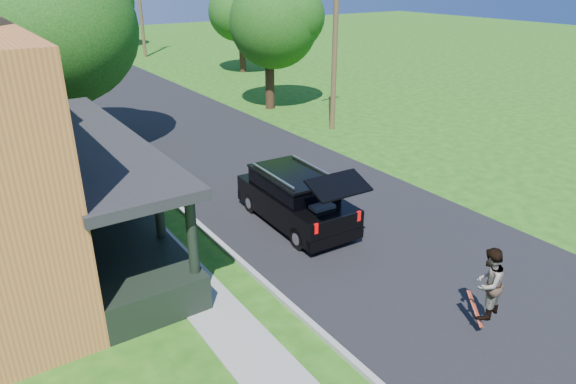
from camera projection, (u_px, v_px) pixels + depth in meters
ground at (412, 259)px, 14.21m from camera, size 140.00×140.00×0.00m
street at (154, 110)px, 29.46m from camera, size 8.00×120.00×0.02m
curb at (81, 121)px, 27.38m from camera, size 0.15×120.00×0.12m
sidewalk at (50, 125)px, 26.59m from camera, size 1.30×120.00×0.03m
front_walk at (1, 265)px, 13.92m from camera, size 6.50×1.20×0.03m
black_suv at (296, 198)px, 15.92m from camera, size 2.00×4.84×2.23m
skateboarder at (488, 283)px, 10.92m from camera, size 0.91×0.77×1.65m
skateboard at (475, 310)px, 11.34m from camera, size 0.40×0.67×0.67m
tree_left_mid at (35, 10)px, 20.24m from camera, size 7.73×7.48×9.50m
tree_right_near at (268, 22)px, 27.99m from camera, size 5.65×5.34×7.33m
tree_right_mid at (240, 4)px, 38.69m from camera, size 6.08×6.26×7.63m
utility_pole_near at (336, 25)px, 23.92m from camera, size 1.54×0.32×9.77m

